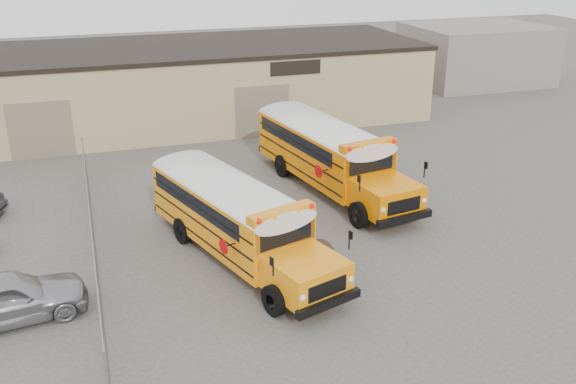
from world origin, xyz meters
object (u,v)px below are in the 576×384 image
object	(u,v)px
tarp_bundle	(319,259)
car_silver	(6,298)
school_bus_left	(163,167)
school_bus_right	(267,117)

from	to	relation	value
tarp_bundle	car_silver	size ratio (longest dim) A/B	0.31
school_bus_left	school_bus_right	world-z (taller)	school_bus_right
school_bus_right	tarp_bundle	distance (m)	14.47
school_bus_left	school_bus_right	xyz separation A→B (m)	(6.41, 5.94, 0.12)
school_bus_left	tarp_bundle	world-z (taller)	school_bus_left
car_silver	school_bus_right	bearing A→B (deg)	-50.42
school_bus_left	car_silver	distance (m)	9.78
school_bus_left	car_silver	size ratio (longest dim) A/B	2.16
school_bus_right	tarp_bundle	xyz separation A→B (m)	(-2.36, -14.24, -1.05)
school_bus_left	car_silver	xyz separation A→B (m)	(-5.86, -7.78, -0.88)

